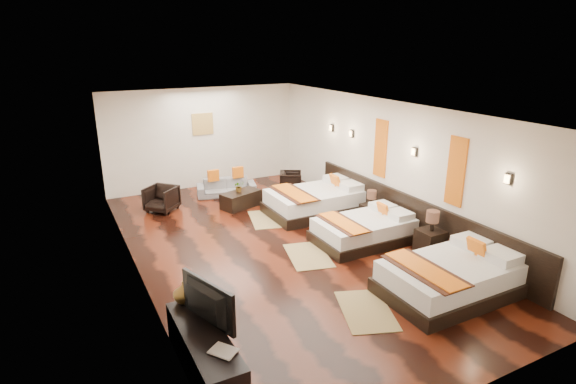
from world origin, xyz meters
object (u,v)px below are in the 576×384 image
sofa (226,187)px  figurine (184,292)px  book (218,357)px  tv_console (205,352)px  bed_near (452,277)px  nightstand_a (430,239)px  coffee_table (241,199)px  bed_far (317,201)px  tv (201,305)px  armchair_left (162,199)px  armchair_right (291,181)px  nightstand_b (371,212)px  table_plant (239,186)px  bed_mid (365,229)px

sofa → figurine: bearing=-101.0°
book → tv_console: bearing=90.0°
bed_near → nightstand_a: nightstand_a is taller
coffee_table → book: bearing=-114.4°
bed_far → tv: tv is taller
book → armchair_left: bearing=82.5°
tv_console → nightstand_a: bearing=13.6°
tv → coffee_table: (2.66, 5.28, -0.64)m
tv → armchair_left: bearing=-26.5°
tv_console → sofa: 7.05m
tv → armchair_left: (0.83, 5.93, -0.53)m
nightstand_a → figurine: bearing=-175.7°
book → armchair_right: 7.96m
armchair_left → armchair_right: size_ratio=1.15×
nightstand_b → tv: (-4.90, -2.89, 0.57)m
bed_near → nightstand_b: (0.75, 3.14, -0.02)m
coffee_table → table_plant: 0.34m
book → bed_mid: bearing=34.0°
nightstand_a → sofa: size_ratio=0.58×
nightstand_b → coffee_table: (-2.23, 2.39, -0.08)m
nightstand_a → coffee_table: nightstand_a is taller
sofa → armchair_left: armchair_left is taller
bed_mid → nightstand_b: 1.08m
armchair_left → figurine: bearing=-52.2°
bed_far → armchair_left: bearing=150.6°
book → armchair_right: (4.45, 6.59, -0.29)m
tv_console → book: book is taller
tv_console → armchair_left: size_ratio=2.60×
tv → figurine: 0.66m
bed_far → tv_console: 5.96m
bed_near → bed_mid: (-0.00, 2.36, -0.03)m
book → figurine: 1.36m
table_plant → bed_mid: bearing=-64.7°
tv_console → figurine: (0.00, 0.82, 0.43)m
armchair_left → armchair_right: 3.58m
nightstand_a → book: size_ratio=2.94×
bed_near → bed_mid: bed_near is taller
bed_mid → figurine: bearing=-160.6°
tv_console → tv: size_ratio=1.76×
bed_mid → armchair_left: bearing=131.1°
table_plant → bed_near: bearing=-74.8°
bed_far → nightstand_a: 3.13m
bed_mid → coffee_table: (-1.49, 3.16, -0.06)m
nightstand_a → book: (-4.95, -1.72, 0.25)m
armchair_right → coffee_table: bearing=137.0°
bed_near → coffee_table: size_ratio=2.28×
bed_far → tv_console: size_ratio=1.30×
book → bed_far: bearing=48.6°
armchair_right → book: bearing=173.9°
bed_near → nightstand_b: bearing=76.6°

